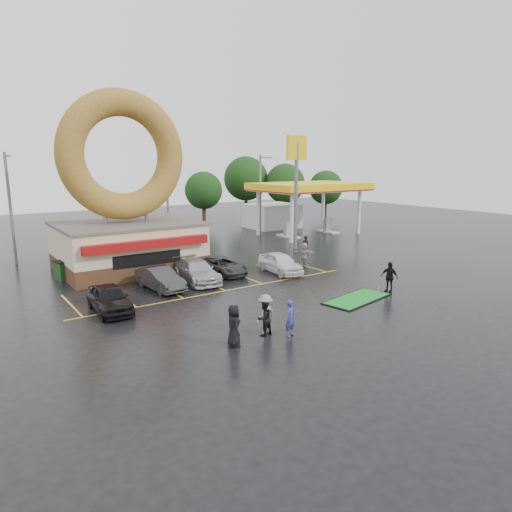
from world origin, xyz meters
TOP-DOWN VIEW (x-y plane):
  - ground at (0.00, 0.00)m, footprint 120.00×120.00m
  - donut_shop at (-3.00, 12.97)m, footprint 10.20×8.70m
  - gas_station at (20.00, 20.94)m, footprint 12.30×13.65m
  - shell_sign at (13.00, 12.00)m, footprint 2.20×0.36m
  - streetlight_left at (-10.00, 19.92)m, footprint 0.40×2.21m
  - streetlight_mid at (4.00, 20.92)m, footprint 0.40×2.21m
  - streetlight_right at (16.00, 21.92)m, footprint 0.40×2.21m
  - tree_far_a at (26.00, 30.00)m, footprint 5.60×5.60m
  - tree_far_b at (32.00, 28.00)m, footprint 4.90×4.90m
  - tree_far_c at (22.00, 34.00)m, footprint 6.30×6.30m
  - tree_far_d at (14.00, 32.00)m, footprint 4.90×4.90m
  - car_black at (-7.49, 3.50)m, footprint 1.93×4.50m
  - car_dgrey at (-3.34, 6.10)m, footprint 1.93×4.57m
  - car_silver at (-0.44, 6.58)m, footprint 2.64×5.42m
  - car_grey at (2.16, 7.32)m, footprint 2.34×4.71m
  - car_white at (5.95, 5.26)m, footprint 2.35×4.69m
  - person_blue at (-1.50, -5.14)m, footprint 0.77×0.64m
  - person_blackjkt at (-2.47, -4.31)m, footprint 0.91×0.75m
  - person_hoodie at (-2.27, -4.13)m, footprint 1.44×1.10m
  - person_bystander at (-4.36, -4.57)m, footprint 0.85×1.08m
  - person_cameraman at (8.52, -2.83)m, footprint 0.72×1.23m
  - person_walker_near at (9.06, 6.10)m, footprint 1.71×1.51m
  - person_walker_far at (11.27, 8.52)m, footprint 0.82×0.68m
  - dumpster at (-7.54, 12.47)m, footprint 2.00×1.52m
  - putting_green at (5.63, -2.83)m, footprint 5.06×2.89m

SIDE VIEW (x-z plane):
  - ground at x=0.00m, z-range 0.00..0.00m
  - putting_green at x=5.63m, z-range -0.26..0.34m
  - car_grey at x=2.16m, z-range 0.00..1.28m
  - dumpster at x=-7.54m, z-range 0.00..1.30m
  - car_dgrey at x=-3.34m, z-range 0.00..1.47m
  - car_black at x=-7.49m, z-range 0.00..1.51m
  - car_silver at x=-0.44m, z-range 0.00..1.52m
  - car_white at x=5.95m, z-range 0.00..1.53m
  - person_blackjkt at x=-2.47m, z-range 0.00..1.72m
  - person_blue at x=-1.50m, z-range 0.00..1.81m
  - person_walker_near at x=9.06m, z-range 0.00..1.88m
  - person_walker_far at x=11.27m, z-range 0.00..1.92m
  - person_bystander at x=-4.36m, z-range 0.00..1.94m
  - person_hoodie at x=-2.27m, z-range 0.00..1.96m
  - person_cameraman at x=8.52m, z-range 0.00..1.97m
  - gas_station at x=20.00m, z-range 0.75..6.65m
  - donut_shop at x=-3.00m, z-range -2.29..11.21m
  - tree_far_b at x=32.00m, z-range 1.03..8.03m
  - tree_far_d at x=14.00m, z-range 1.03..8.03m
  - streetlight_left at x=-10.00m, z-range 0.28..9.28m
  - streetlight_mid at x=4.00m, z-range 0.28..9.28m
  - streetlight_right at x=16.00m, z-range 0.28..9.28m
  - tree_far_a at x=26.00m, z-range 1.18..9.18m
  - tree_far_c at x=22.00m, z-range 1.34..10.34m
  - shell_sign at x=13.00m, z-range 2.08..12.68m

